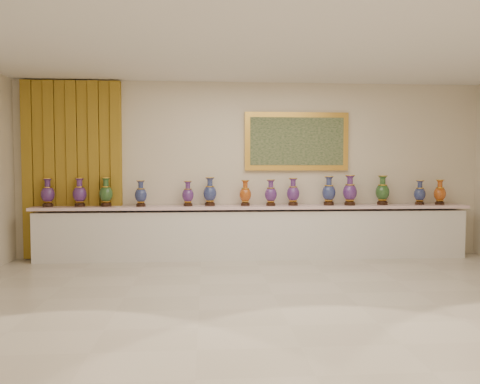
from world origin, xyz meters
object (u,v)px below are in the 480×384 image
at_px(counter, 254,233).
at_px(vase_1, 80,194).
at_px(vase_0, 48,194).
at_px(vase_2, 106,193).

height_order(counter, vase_1, vase_1).
distance_m(vase_0, vase_2, 0.94).
height_order(vase_1, vase_2, vase_2).
bearing_deg(vase_0, vase_2, -0.73).
height_order(vase_0, vase_2, vase_2).
bearing_deg(counter, vase_0, 179.82).
bearing_deg(vase_0, vase_1, -1.07).
relative_size(counter, vase_2, 15.21).
bearing_deg(counter, vase_1, 179.98).
relative_size(vase_1, vase_2, 0.99).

